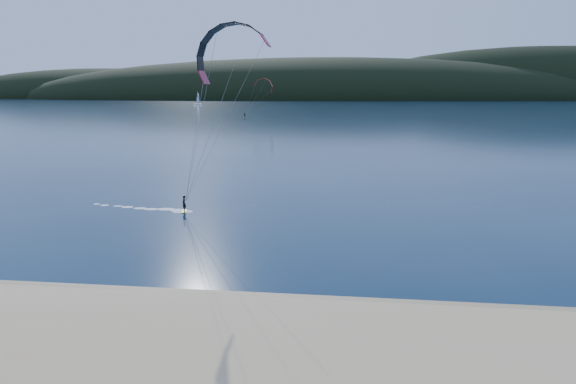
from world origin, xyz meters
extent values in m
plane|color=#071A34|center=(0.00, 0.00, 0.00)|extent=(1800.00, 1800.00, 0.00)
cube|color=#9A7D59|center=(0.00, 4.50, 0.05)|extent=(220.00, 2.50, 0.10)
ellipsoid|color=black|center=(-50.00, 720.00, 0.00)|extent=(840.00, 280.00, 110.00)
ellipsoid|color=black|center=(260.00, 760.00, 0.00)|extent=(600.00, 240.00, 140.00)
ellipsoid|color=black|center=(-380.00, 780.00, 0.00)|extent=(520.00, 220.00, 90.00)
cube|color=#BED719|center=(-7.91, 25.21, 0.04)|extent=(0.57, 1.25, 0.07)
imported|color=black|center=(-7.91, 25.21, 0.81)|extent=(0.43, 0.59, 1.48)
cylinder|color=gray|center=(-4.82, 23.34, 7.25)|extent=(0.02, 0.02, 13.97)
cube|color=#BED719|center=(-39.56, 204.03, 0.05)|extent=(1.26, 1.41, 0.08)
imported|color=black|center=(-39.56, 204.03, 0.97)|extent=(1.06, 1.09, 1.77)
cylinder|color=gray|center=(-35.01, 201.72, 6.84)|extent=(0.02, 0.02, 14.54)
cube|color=white|center=(-119.11, 401.37, 0.47)|extent=(7.83, 4.47, 1.30)
cylinder|color=white|center=(-119.11, 401.37, 5.58)|extent=(0.19, 0.19, 10.24)
cube|color=white|center=(-119.06, 402.67, 5.58)|extent=(0.75, 2.33, 7.45)
cube|color=white|center=(-119.06, 399.88, 3.72)|extent=(0.59, 1.80, 4.65)
camera|label=1|loc=(7.93, -22.16, 11.10)|focal=33.64mm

